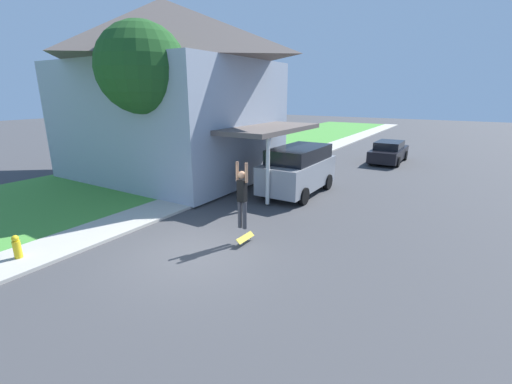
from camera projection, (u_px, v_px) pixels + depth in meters
ground_plane at (192, 253)px, 9.80m from camera, size 120.00×120.00×0.00m
lawn at (157, 176)px, 18.75m from camera, size 10.00×80.00×0.08m
sidewalk at (220, 187)px, 16.51m from camera, size 1.80×80.00×0.10m
house at (168, 88)px, 17.87m from camera, size 12.90×8.60×8.80m
lawn_tree_near at (142, 69)px, 13.48m from camera, size 3.57×3.57×7.05m
suv_parked at (298, 169)px, 15.38m from camera, size 2.07×4.44×2.11m
car_down_street at (389, 152)px, 22.50m from camera, size 1.88×4.44×1.39m
skateboarder at (242, 195)px, 10.12m from camera, size 0.41×0.24×2.03m
skateboard at (245, 238)px, 10.37m from camera, size 0.20×0.80×0.21m
fire_hydrant at (17, 247)px, 9.23m from camera, size 0.20×0.20×0.65m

